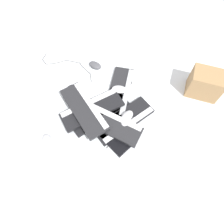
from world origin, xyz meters
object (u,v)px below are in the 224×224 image
object	(u,v)px
keyboard_0	(105,126)
keyboard_4	(92,109)
mouse_4	(95,65)
keyboard_6	(84,109)
mouse_5	(47,142)
mouse_0	(119,89)
mouse_2	(126,120)
keyboard_5	(110,123)
keyboard_3	(99,112)
cardboard_box	(205,84)
mouse_1	(70,90)
keyboard_1	(124,120)
mouse_3	(127,117)
keyboard_2	(120,91)

from	to	relation	value
keyboard_0	keyboard_4	world-z (taller)	keyboard_4
mouse_4	keyboard_0	bearing A→B (deg)	133.40
keyboard_6	mouse_4	xyz separation A→B (m)	(-0.44, -0.03, -0.05)
mouse_4	mouse_5	world-z (taller)	same
mouse_0	mouse_2	xyz separation A→B (m)	(0.24, 0.09, 0.00)
keyboard_5	keyboard_3	bearing A→B (deg)	-131.45
keyboard_4	mouse_2	bearing A→B (deg)	81.26
keyboard_5	cardboard_box	distance (m)	0.74
keyboard_6	mouse_0	world-z (taller)	keyboard_6
mouse_2	keyboard_6	bearing A→B (deg)	97.86
mouse_1	keyboard_6	bearing A→B (deg)	-110.44
mouse_1	keyboard_3	bearing A→B (deg)	-92.91
mouse_2	keyboard_1	bearing A→B (deg)	62.55
mouse_5	keyboard_3	bearing A→B (deg)	-79.54
mouse_3	cardboard_box	size ratio (longest dim) A/B	0.49
mouse_3	keyboard_6	bearing A→B (deg)	121.31
mouse_1	keyboard_4	bearing A→B (deg)	-98.63
mouse_1	mouse_4	bearing A→B (deg)	1.58
keyboard_0	mouse_0	xyz separation A→B (m)	(-0.30, 0.05, 0.04)
keyboard_0	keyboard_6	size ratio (longest dim) A/B	1.05
mouse_0	keyboard_4	bearing A→B (deg)	-131.06
keyboard_0	mouse_2	xyz separation A→B (m)	(-0.06, 0.13, 0.04)
keyboard_3	keyboard_4	size ratio (longest dim) A/B	0.98
mouse_2	keyboard_2	bearing A→B (deg)	29.10
cardboard_box	keyboard_0	bearing A→B (deg)	-56.83
keyboard_4	keyboard_5	bearing A→B (deg)	59.84
keyboard_2	mouse_4	distance (m)	0.32
mouse_5	cardboard_box	xyz separation A→B (m)	(-0.60, 1.00, 0.08)
keyboard_1	mouse_2	world-z (taller)	mouse_2
keyboard_5	keyboard_6	size ratio (longest dim) A/B	1.10
keyboard_0	keyboard_1	bearing A→B (deg)	120.41
mouse_3	mouse_5	size ratio (longest dim) A/B	1.00
keyboard_5	mouse_0	distance (m)	0.28
keyboard_3	keyboard_6	world-z (taller)	keyboard_6
mouse_2	mouse_3	xyz separation A→B (m)	(-0.02, 0.00, 0.00)
keyboard_1	mouse_4	world-z (taller)	mouse_4
mouse_4	mouse_0	bearing A→B (deg)	160.20
keyboard_1	keyboard_3	distance (m)	0.19
mouse_5	mouse_3	bearing A→B (deg)	-96.07
keyboard_0	mouse_1	size ratio (longest dim) A/B	4.03
keyboard_2	keyboard_1	bearing A→B (deg)	16.38
mouse_0	mouse_3	bearing A→B (deg)	-69.96
keyboard_2	mouse_0	size ratio (longest dim) A/B	4.03
mouse_1	cardboard_box	distance (m)	0.99
keyboard_1	mouse_1	xyz separation A→B (m)	(-0.18, -0.44, 0.01)
keyboard_3	keyboard_5	bearing A→B (deg)	48.55
mouse_0	keyboard_5	bearing A→B (deg)	-96.02
keyboard_3	keyboard_6	xyz separation A→B (m)	(0.03, -0.09, 0.06)
keyboard_0	cardboard_box	world-z (taller)	cardboard_box
mouse_2	mouse_3	size ratio (longest dim) A/B	1.00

